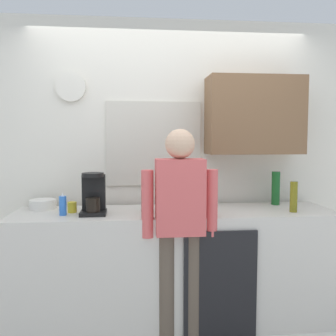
{
  "coord_description": "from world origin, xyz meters",
  "views": [
    {
      "loc": [
        -0.35,
        -2.65,
        1.53
      ],
      "look_at": [
        -0.06,
        0.25,
        1.29
      ],
      "focal_mm": 39.03,
      "sensor_mm": 36.0,
      "label": 1
    }
  ],
  "objects_px": {
    "bottle_amber_beer": "(178,199)",
    "bottle_olive_oil": "(294,197)",
    "mixing_bowl": "(43,204)",
    "dish_soap": "(63,205)",
    "cup_yellow_cup": "(72,207)",
    "bottle_dark_sauce": "(145,201)",
    "bottle_green_wine": "(276,188)",
    "coffee_maker": "(93,196)",
    "person_at_sink": "(180,217)"
  },
  "relations": [
    {
      "from": "coffee_maker",
      "to": "bottle_olive_oil",
      "type": "distance_m",
      "value": 1.61
    },
    {
      "from": "coffee_maker",
      "to": "bottle_dark_sauce",
      "type": "height_order",
      "value": "coffee_maker"
    },
    {
      "from": "coffee_maker",
      "to": "dish_soap",
      "type": "distance_m",
      "value": 0.24
    },
    {
      "from": "bottle_green_wine",
      "to": "person_at_sink",
      "type": "relative_size",
      "value": 0.19
    },
    {
      "from": "coffee_maker",
      "to": "dish_soap",
      "type": "height_order",
      "value": "coffee_maker"
    },
    {
      "from": "bottle_amber_beer",
      "to": "bottle_dark_sauce",
      "type": "height_order",
      "value": "bottle_amber_beer"
    },
    {
      "from": "bottle_amber_beer",
      "to": "bottle_olive_oil",
      "type": "height_order",
      "value": "bottle_olive_oil"
    },
    {
      "from": "bottle_amber_beer",
      "to": "person_at_sink",
      "type": "distance_m",
      "value": 0.21
    },
    {
      "from": "bottle_olive_oil",
      "to": "bottle_dark_sauce",
      "type": "bearing_deg",
      "value": 173.49
    },
    {
      "from": "mixing_bowl",
      "to": "dish_soap",
      "type": "xyz_separation_m",
      "value": [
        0.22,
        -0.28,
        0.04
      ]
    },
    {
      "from": "bottle_green_wine",
      "to": "mixing_bowl",
      "type": "height_order",
      "value": "bottle_green_wine"
    },
    {
      "from": "bottle_olive_oil",
      "to": "bottle_dark_sauce",
      "type": "relative_size",
      "value": 1.39
    },
    {
      "from": "bottle_amber_beer",
      "to": "bottle_green_wine",
      "type": "height_order",
      "value": "bottle_green_wine"
    },
    {
      "from": "bottle_dark_sauce",
      "to": "mixing_bowl",
      "type": "xyz_separation_m",
      "value": [
        -0.86,
        0.2,
        -0.05
      ]
    },
    {
      "from": "bottle_olive_oil",
      "to": "mixing_bowl",
      "type": "xyz_separation_m",
      "value": [
        -2.06,
        0.34,
        -0.09
      ]
    },
    {
      "from": "bottle_dark_sauce",
      "to": "person_at_sink",
      "type": "relative_size",
      "value": 0.11
    },
    {
      "from": "bottle_dark_sauce",
      "to": "bottle_olive_oil",
      "type": "bearing_deg",
      "value": -6.51
    },
    {
      "from": "bottle_dark_sauce",
      "to": "dish_soap",
      "type": "xyz_separation_m",
      "value": [
        -0.64,
        -0.08,
        -0.01
      ]
    },
    {
      "from": "bottle_amber_beer",
      "to": "bottle_olive_oil",
      "type": "distance_m",
      "value": 0.94
    },
    {
      "from": "bottle_dark_sauce",
      "to": "dish_soap",
      "type": "bearing_deg",
      "value": -172.72
    },
    {
      "from": "bottle_amber_beer",
      "to": "mixing_bowl",
      "type": "bearing_deg",
      "value": 164.19
    },
    {
      "from": "bottle_olive_oil",
      "to": "cup_yellow_cup",
      "type": "height_order",
      "value": "bottle_olive_oil"
    },
    {
      "from": "bottle_amber_beer",
      "to": "bottle_olive_oil",
      "type": "relative_size",
      "value": 0.92
    },
    {
      "from": "coffee_maker",
      "to": "person_at_sink",
      "type": "bearing_deg",
      "value": -20.25
    },
    {
      "from": "dish_soap",
      "to": "bottle_dark_sauce",
      "type": "bearing_deg",
      "value": 7.28
    },
    {
      "from": "bottle_green_wine",
      "to": "dish_soap",
      "type": "distance_m",
      "value": 1.85
    },
    {
      "from": "dish_soap",
      "to": "coffee_maker",
      "type": "bearing_deg",
      "value": 6.47
    },
    {
      "from": "bottle_dark_sauce",
      "to": "bottle_green_wine",
      "type": "distance_m",
      "value": 1.21
    },
    {
      "from": "bottle_green_wine",
      "to": "person_at_sink",
      "type": "height_order",
      "value": "person_at_sink"
    },
    {
      "from": "coffee_maker",
      "to": "dish_soap",
      "type": "bearing_deg",
      "value": -173.53
    },
    {
      "from": "bottle_amber_beer",
      "to": "cup_yellow_cup",
      "type": "relative_size",
      "value": 2.71
    },
    {
      "from": "coffee_maker",
      "to": "person_at_sink",
      "type": "distance_m",
      "value": 0.71
    },
    {
      "from": "coffee_maker",
      "to": "person_at_sink",
      "type": "height_order",
      "value": "person_at_sink"
    },
    {
      "from": "cup_yellow_cup",
      "to": "person_at_sink",
      "type": "bearing_deg",
      "value": -21.12
    },
    {
      "from": "cup_yellow_cup",
      "to": "person_at_sink",
      "type": "relative_size",
      "value": 0.05
    },
    {
      "from": "person_at_sink",
      "to": "bottle_green_wine",
      "type": "bearing_deg",
      "value": 24.77
    },
    {
      "from": "bottle_dark_sauce",
      "to": "cup_yellow_cup",
      "type": "relative_size",
      "value": 2.12
    },
    {
      "from": "person_at_sink",
      "to": "coffee_maker",
      "type": "bearing_deg",
      "value": 156.48
    },
    {
      "from": "mixing_bowl",
      "to": "bottle_olive_oil",
      "type": "bearing_deg",
      "value": -9.3
    },
    {
      "from": "cup_yellow_cup",
      "to": "dish_soap",
      "type": "bearing_deg",
      "value": -116.46
    },
    {
      "from": "bottle_green_wine",
      "to": "mixing_bowl",
      "type": "bearing_deg",
      "value": -179.9
    },
    {
      "from": "coffee_maker",
      "to": "mixing_bowl",
      "type": "bearing_deg",
      "value": 150.55
    },
    {
      "from": "bottle_dark_sauce",
      "to": "person_at_sink",
      "type": "xyz_separation_m",
      "value": [
        0.25,
        -0.3,
        -0.08
      ]
    },
    {
      "from": "bottle_amber_beer",
      "to": "bottle_green_wine",
      "type": "bearing_deg",
      "value": 19.06
    },
    {
      "from": "bottle_olive_oil",
      "to": "dish_soap",
      "type": "xyz_separation_m",
      "value": [
        -1.84,
        0.06,
        -0.05
      ]
    },
    {
      "from": "bottle_olive_oil",
      "to": "dish_soap",
      "type": "bearing_deg",
      "value": 178.27
    },
    {
      "from": "bottle_amber_beer",
      "to": "bottle_dark_sauce",
      "type": "bearing_deg",
      "value": 156.01
    },
    {
      "from": "dish_soap",
      "to": "bottle_amber_beer",
      "type": "bearing_deg",
      "value": -2.25
    },
    {
      "from": "bottle_olive_oil",
      "to": "mixing_bowl",
      "type": "relative_size",
      "value": 1.14
    },
    {
      "from": "bottle_green_wine",
      "to": "cup_yellow_cup",
      "type": "bearing_deg",
      "value": -174.29
    }
  ]
}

